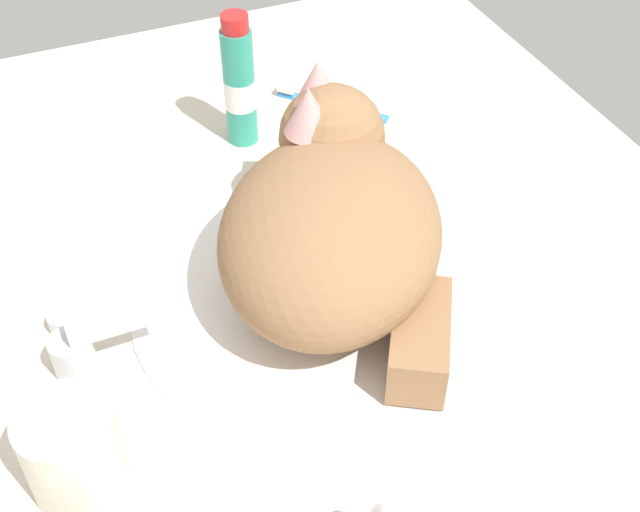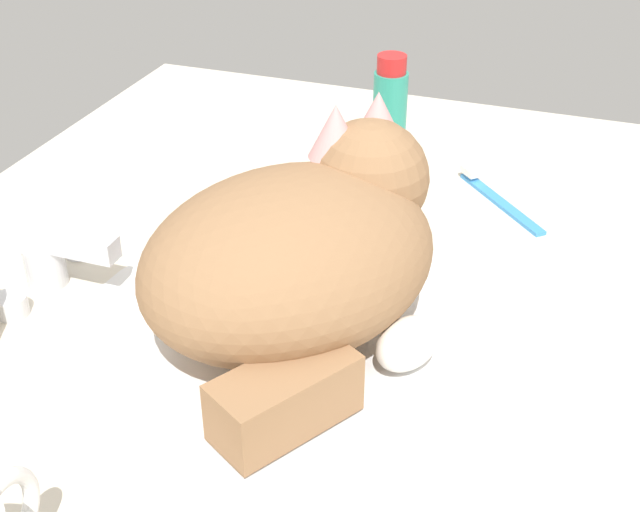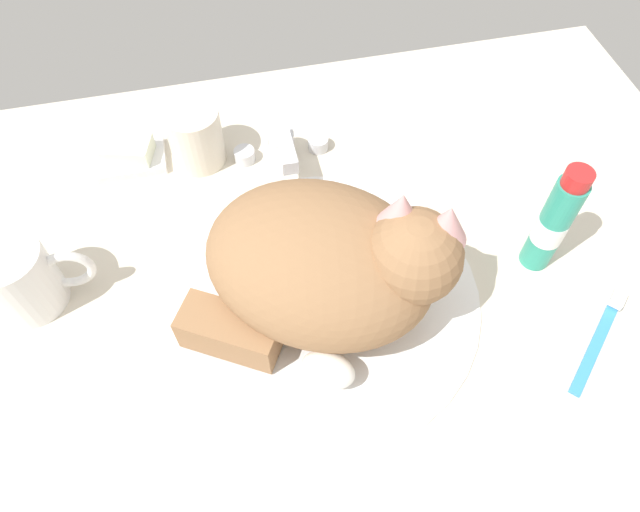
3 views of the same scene
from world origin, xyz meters
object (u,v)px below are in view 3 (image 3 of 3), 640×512
at_px(toothpaste_bottle, 553,223).
at_px(soap_bar, 128,150).
at_px(rinse_cup, 195,137).
at_px(faucet, 282,147).
at_px(cat, 331,264).
at_px(toothbrush, 601,335).
at_px(coffee_mug, 21,278).

bearing_deg(toothpaste_bottle, soap_bar, 149.90).
bearing_deg(rinse_cup, soap_bar, 171.81).
distance_m(faucet, cat, 0.24).
xyz_separation_m(rinse_cup, toothpaste_bottle, (0.37, -0.26, 0.03)).
bearing_deg(toothbrush, soap_bar, 142.12).
bearing_deg(faucet, rinse_cup, 166.14).
distance_m(cat, soap_bar, 0.35).
relative_size(cat, coffee_mug, 2.61).
relative_size(rinse_cup, toothpaste_bottle, 0.53).
relative_size(faucet, cat, 0.41).
xyz_separation_m(cat, coffee_mug, (-0.33, 0.08, -0.03)).
relative_size(cat, soap_bar, 5.16).
relative_size(rinse_cup, toothbrush, 0.72).
height_order(cat, toothpaste_bottle, cat).
xyz_separation_m(cat, rinse_cup, (-0.12, 0.26, -0.04)).
bearing_deg(toothbrush, cat, 158.38).
xyz_separation_m(toothpaste_bottle, toothbrush, (0.03, -0.11, -0.07)).
height_order(rinse_cup, toothpaste_bottle, toothpaste_bottle).
bearing_deg(faucet, soap_bar, 168.68).
bearing_deg(faucet, toothpaste_bottle, -41.03).
height_order(coffee_mug, rinse_cup, coffee_mug).
relative_size(faucet, toothpaste_bottle, 0.85).
bearing_deg(coffee_mug, toothpaste_bottle, -7.47).
xyz_separation_m(faucet, toothbrush, (0.29, -0.34, -0.02)).
relative_size(coffee_mug, toothbrush, 1.08).
relative_size(toothpaste_bottle, toothbrush, 1.36).
height_order(cat, toothbrush, cat).
bearing_deg(soap_bar, toothbrush, -37.88).
bearing_deg(rinse_cup, toothpaste_bottle, -34.46).
xyz_separation_m(rinse_cup, toothbrush, (0.40, -0.37, -0.04)).
bearing_deg(cat, faucet, 92.65).
bearing_deg(toothpaste_bottle, coffee_mug, 172.53).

